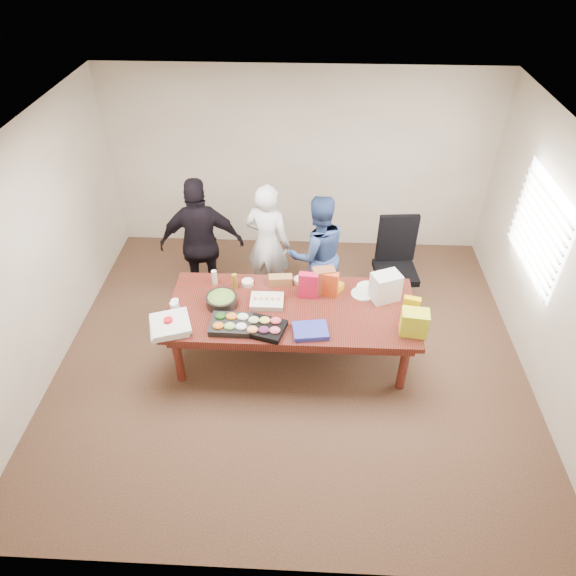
# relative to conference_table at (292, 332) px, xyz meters

# --- Properties ---
(floor) EXTENTS (5.50, 5.00, 0.02)m
(floor) POSITION_rel_conference_table_xyz_m (0.00, 0.00, -0.39)
(floor) COLOR #47301E
(floor) RESTS_ON ground
(ceiling) EXTENTS (5.50, 5.00, 0.02)m
(ceiling) POSITION_rel_conference_table_xyz_m (0.00, 0.00, 2.33)
(ceiling) COLOR white
(ceiling) RESTS_ON wall_back
(wall_back) EXTENTS (5.50, 0.04, 2.70)m
(wall_back) POSITION_rel_conference_table_xyz_m (0.00, 2.50, 0.98)
(wall_back) COLOR beige
(wall_back) RESTS_ON floor
(wall_front) EXTENTS (5.50, 0.04, 2.70)m
(wall_front) POSITION_rel_conference_table_xyz_m (0.00, -2.50, 0.98)
(wall_front) COLOR beige
(wall_front) RESTS_ON floor
(wall_left) EXTENTS (0.04, 5.00, 2.70)m
(wall_left) POSITION_rel_conference_table_xyz_m (-2.75, 0.00, 0.98)
(wall_left) COLOR beige
(wall_left) RESTS_ON floor
(wall_right) EXTENTS (0.04, 5.00, 2.70)m
(wall_right) POSITION_rel_conference_table_xyz_m (2.75, 0.00, 0.98)
(wall_right) COLOR beige
(wall_right) RESTS_ON floor
(window_panel) EXTENTS (0.03, 1.40, 1.10)m
(window_panel) POSITION_rel_conference_table_xyz_m (2.72, 0.60, 1.12)
(window_panel) COLOR white
(window_panel) RESTS_ON wall_right
(window_blinds) EXTENTS (0.04, 1.36, 1.00)m
(window_blinds) POSITION_rel_conference_table_xyz_m (2.68, 0.60, 1.12)
(window_blinds) COLOR beige
(window_blinds) RESTS_ON wall_right
(conference_table) EXTENTS (2.80, 1.20, 0.75)m
(conference_table) POSITION_rel_conference_table_xyz_m (0.00, 0.00, 0.00)
(conference_table) COLOR #4C1C0F
(conference_table) RESTS_ON floor
(office_chair) EXTENTS (0.66, 0.66, 1.20)m
(office_chair) POSITION_rel_conference_table_xyz_m (1.30, 1.00, 0.22)
(office_chair) COLOR black
(office_chair) RESTS_ON floor
(person_center) EXTENTS (0.70, 0.57, 1.67)m
(person_center) POSITION_rel_conference_table_xyz_m (-0.36, 1.15, 0.46)
(person_center) COLOR white
(person_center) RESTS_ON floor
(person_right) EXTENTS (0.93, 0.81, 1.61)m
(person_right) POSITION_rel_conference_table_xyz_m (0.28, 0.99, 0.43)
(person_right) COLOR navy
(person_right) RESTS_ON floor
(person_left) EXTENTS (1.10, 0.55, 1.80)m
(person_left) POSITION_rel_conference_table_xyz_m (-1.19, 1.01, 0.52)
(person_left) COLOR black
(person_left) RESTS_ON floor
(veggie_tray) EXTENTS (0.45, 0.35, 0.07)m
(veggie_tray) POSITION_rel_conference_table_xyz_m (-0.64, -0.34, 0.41)
(veggie_tray) COLOR black
(veggie_tray) RESTS_ON conference_table
(fruit_tray) EXTENTS (0.50, 0.44, 0.07)m
(fruit_tray) POSITION_rel_conference_table_xyz_m (-0.28, -0.39, 0.41)
(fruit_tray) COLOR black
(fruit_tray) RESTS_ON conference_table
(sheet_cake) EXTENTS (0.37, 0.28, 0.07)m
(sheet_cake) POSITION_rel_conference_table_xyz_m (-0.28, 0.06, 0.41)
(sheet_cake) COLOR silver
(sheet_cake) RESTS_ON conference_table
(salad_bowl) EXTENTS (0.41, 0.41, 0.12)m
(salad_bowl) POSITION_rel_conference_table_xyz_m (-0.79, 0.02, 0.43)
(salad_bowl) COLOR black
(salad_bowl) RESTS_ON conference_table
(chip_bag_blue) EXTENTS (0.40, 0.32, 0.06)m
(chip_bag_blue) POSITION_rel_conference_table_xyz_m (0.21, -0.40, 0.40)
(chip_bag_blue) COLOR #2B34A1
(chip_bag_blue) RESTS_ON conference_table
(chip_bag_red) EXTENTS (0.23, 0.11, 0.32)m
(chip_bag_red) POSITION_rel_conference_table_xyz_m (0.18, 0.21, 0.54)
(chip_bag_red) COLOR red
(chip_bag_red) RESTS_ON conference_table
(chip_bag_yellow) EXTENTS (0.20, 0.12, 0.28)m
(chip_bag_yellow) POSITION_rel_conference_table_xyz_m (1.30, -0.10, 0.51)
(chip_bag_yellow) COLOR #E4B905
(chip_bag_yellow) RESTS_ON conference_table
(chip_bag_orange) EXTENTS (0.21, 0.13, 0.31)m
(chip_bag_orange) POSITION_rel_conference_table_xyz_m (0.42, 0.25, 0.53)
(chip_bag_orange) COLOR #C24716
(chip_bag_orange) RESTS_ON conference_table
(mayo_jar) EXTENTS (0.10, 0.10, 0.13)m
(mayo_jar) POSITION_rel_conference_table_xyz_m (0.17, 0.43, 0.44)
(mayo_jar) COLOR white
(mayo_jar) RESTS_ON conference_table
(mustard_bottle) EXTENTS (0.06, 0.06, 0.15)m
(mustard_bottle) POSITION_rel_conference_table_xyz_m (0.14, 0.37, 0.45)
(mustard_bottle) COLOR #CEDE16
(mustard_bottle) RESTS_ON conference_table
(dressing_bottle) EXTENTS (0.07, 0.07, 0.19)m
(dressing_bottle) POSITION_rel_conference_table_xyz_m (-0.68, 0.33, 0.47)
(dressing_bottle) COLOR olive
(dressing_bottle) RESTS_ON conference_table
(ranch_bottle) EXTENTS (0.07, 0.07, 0.19)m
(ranch_bottle) POSITION_rel_conference_table_xyz_m (-0.93, 0.39, 0.47)
(ranch_bottle) COLOR beige
(ranch_bottle) RESTS_ON conference_table
(banana_bunch) EXTENTS (0.31, 0.29, 0.09)m
(banana_bunch) POSITION_rel_conference_table_xyz_m (0.45, 0.38, 0.42)
(banana_bunch) COLOR gold
(banana_bunch) RESTS_ON conference_table
(bread_loaf) EXTENTS (0.29, 0.14, 0.11)m
(bread_loaf) POSITION_rel_conference_table_xyz_m (-0.15, 0.43, 0.43)
(bread_loaf) COLOR olive
(bread_loaf) RESTS_ON conference_table
(kraft_bag) EXTENTS (0.27, 0.20, 0.32)m
(kraft_bag) POSITION_rel_conference_table_xyz_m (0.35, 0.31, 0.54)
(kraft_bag) COLOR brown
(kraft_bag) RESTS_ON conference_table
(red_cup) EXTENTS (0.11, 0.11, 0.12)m
(red_cup) POSITION_rel_conference_table_xyz_m (-1.30, -0.39, 0.44)
(red_cup) COLOR red
(red_cup) RESTS_ON conference_table
(clear_cup_a) EXTENTS (0.11, 0.11, 0.12)m
(clear_cup_a) POSITION_rel_conference_table_xyz_m (-1.30, -0.13, 0.44)
(clear_cup_a) COLOR white
(clear_cup_a) RESTS_ON conference_table
(clear_cup_b) EXTENTS (0.11, 0.11, 0.12)m
(clear_cup_b) POSITION_rel_conference_table_xyz_m (-1.30, -0.07, 0.43)
(clear_cup_b) COLOR white
(clear_cup_b) RESTS_ON conference_table
(pizza_box_lower) EXTENTS (0.50, 0.50, 0.05)m
(pizza_box_lower) POSITION_rel_conference_table_xyz_m (-1.30, -0.40, 0.40)
(pizza_box_lower) COLOR white
(pizza_box_lower) RESTS_ON conference_table
(pizza_box_upper) EXTENTS (0.52, 0.52, 0.05)m
(pizza_box_upper) POSITION_rel_conference_table_xyz_m (-1.28, -0.40, 0.44)
(pizza_box_upper) COLOR silver
(pizza_box_upper) RESTS_ON pizza_box_lower
(plate_a) EXTENTS (0.33, 0.33, 0.01)m
(plate_a) POSITION_rel_conference_table_xyz_m (0.81, 0.28, 0.38)
(plate_a) COLOR white
(plate_a) RESTS_ON conference_table
(plate_b) EXTENTS (0.30, 0.30, 0.02)m
(plate_b) POSITION_rel_conference_table_xyz_m (0.88, 0.39, 0.38)
(plate_b) COLOR white
(plate_b) RESTS_ON conference_table
(dip_bowl_a) EXTENTS (0.18, 0.18, 0.06)m
(dip_bowl_a) POSITION_rel_conference_table_xyz_m (0.07, 0.47, 0.40)
(dip_bowl_a) COLOR beige
(dip_bowl_a) RESTS_ON conference_table
(dip_bowl_b) EXTENTS (0.15, 0.15, 0.06)m
(dip_bowl_b) POSITION_rel_conference_table_xyz_m (-0.54, 0.40, 0.40)
(dip_bowl_b) COLOR #F6E4CF
(dip_bowl_b) RESTS_ON conference_table
(grocery_bag_white) EXTENTS (0.37, 0.33, 0.33)m
(grocery_bag_white) POSITION_rel_conference_table_xyz_m (1.05, 0.22, 0.54)
(grocery_bag_white) COLOR silver
(grocery_bag_white) RESTS_ON conference_table
(grocery_bag_yellow) EXTENTS (0.30, 0.23, 0.28)m
(grocery_bag_yellow) POSITION_rel_conference_table_xyz_m (1.30, -0.34, 0.52)
(grocery_bag_yellow) COLOR #C9D420
(grocery_bag_yellow) RESTS_ON conference_table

